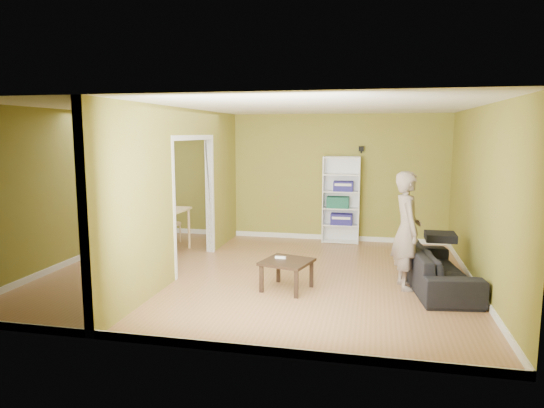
{
  "coord_description": "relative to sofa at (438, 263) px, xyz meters",
  "views": [
    {
      "loc": [
        1.78,
        -7.22,
        2.22
      ],
      "look_at": [
        0.2,
        0.2,
        1.1
      ],
      "focal_mm": 32.0,
      "sensor_mm": 36.0,
      "label": 1
    }
  ],
  "objects": [
    {
      "name": "partition",
      "position": [
        -3.9,
        0.13,
        0.93
      ],
      "size": [
        0.22,
        5.5,
        2.6
      ],
      "primitive_type": null,
      "color": "olive",
      "rests_on": "ground"
    },
    {
      "name": "chair_left",
      "position": [
        -5.81,
        1.25,
        0.15
      ],
      "size": [
        0.64,
        0.64,
        1.06
      ],
      "primitive_type": null,
      "rotation": [
        0.0,
        0.0,
        -1.14
      ],
      "color": "#D4B27C",
      "rests_on": "ground"
    },
    {
      "name": "bookshelf",
      "position": [
        -1.57,
        2.73,
        0.5
      ],
      "size": [
        0.74,
        0.32,
        1.75
      ],
      "color": "white",
      "rests_on": "ground"
    },
    {
      "name": "paper_box_navy_b",
      "position": [
        -1.53,
        2.68,
        0.78
      ],
      "size": [
        0.39,
        0.25,
        0.2
      ],
      "primitive_type": "cube",
      "color": "#0E1E4C",
      "rests_on": "bookshelf"
    },
    {
      "name": "wall_speaker",
      "position": [
        -1.2,
        2.82,
        1.53
      ],
      "size": [
        0.1,
        0.1,
        0.1
      ],
      "primitive_type": "cube",
      "color": "black",
      "rests_on": "room_shell"
    },
    {
      "name": "paper_box_teal",
      "position": [
        -1.63,
        2.68,
        0.45
      ],
      "size": [
        0.44,
        0.29,
        0.22
      ],
      "primitive_type": "cube",
      "color": "#0B5A59",
      "rests_on": "bookshelf"
    },
    {
      "name": "chair_near",
      "position": [
        -5.03,
        0.6,
        0.07
      ],
      "size": [
        0.46,
        0.46,
        0.88
      ],
      "primitive_type": null,
      "rotation": [
        0.0,
        0.0,
        -0.16
      ],
      "color": "tan",
      "rests_on": "ground"
    },
    {
      "name": "dining_table",
      "position": [
        -5.01,
        1.2,
        0.36
      ],
      "size": [
        1.29,
        0.86,
        0.81
      ],
      "rotation": [
        0.0,
        0.0,
        -0.06
      ],
      "color": "#D2BE73",
      "rests_on": "ground"
    },
    {
      "name": "paper_box_navy_a",
      "position": [
        -1.55,
        2.68,
        0.11
      ],
      "size": [
        0.43,
        0.28,
        0.22
      ],
      "primitive_type": "cube",
      "color": "navy",
      "rests_on": "bookshelf"
    },
    {
      "name": "coffee_table",
      "position": [
        -2.1,
        -0.53,
        -0.01
      ],
      "size": [
        0.64,
        0.64,
        0.43
      ],
      "rotation": [
        0.0,
        0.0,
        -0.26
      ],
      "color": "black",
      "rests_on": "ground"
    },
    {
      "name": "person",
      "position": [
        -0.45,
        -0.09,
        0.62
      ],
      "size": [
        0.81,
        0.69,
        1.98
      ],
      "primitive_type": "imported",
      "rotation": [
        0.0,
        0.0,
        1.77
      ],
      "color": "slate",
      "rests_on": "ground"
    },
    {
      "name": "game_controller",
      "position": [
        -2.21,
        -0.44,
        0.07
      ],
      "size": [
        0.15,
        0.04,
        0.03
      ],
      "primitive_type": "cube",
      "color": "white",
      "rests_on": "coffee_table"
    },
    {
      "name": "room_shell",
      "position": [
        -2.7,
        0.13,
        0.93
      ],
      "size": [
        6.5,
        6.5,
        6.5
      ],
      "color": "#9D6D48",
      "rests_on": "ground"
    },
    {
      "name": "chair_far",
      "position": [
        -4.89,
        1.84,
        0.06
      ],
      "size": [
        0.43,
        0.43,
        0.86
      ],
      "primitive_type": null,
      "rotation": [
        0.0,
        0.0,
        3.23
      ],
      "color": "tan",
      "rests_on": "ground"
    },
    {
      "name": "sofa",
      "position": [
        0.0,
        0.0,
        0.0
      ],
      "size": [
        2.06,
        1.11,
        0.75
      ],
      "primitive_type": "imported",
      "rotation": [
        0.0,
        0.0,
        1.71
      ],
      "color": "black",
      "rests_on": "ground"
    }
  ]
}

